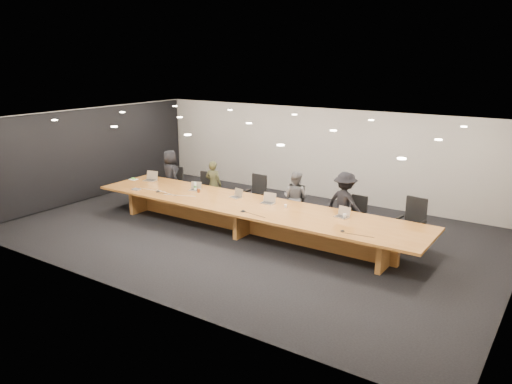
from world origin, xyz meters
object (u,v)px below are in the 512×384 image
at_px(water_bottle, 195,187).
at_px(mic_left, 158,191).
at_px(person_c, 295,198).
at_px(paper_cup_near, 286,206).
at_px(mic_center, 243,211).
at_px(chair_right, 355,216).
at_px(person_d, 345,203).
at_px(laptop_e, 342,212).
at_px(person_b, 214,184).
at_px(laptop_c, 236,193).
at_px(chair_mid_left, 254,195).
at_px(laptop_a, 150,176).
at_px(laptop_b, 195,186).
at_px(amber_mug, 199,191).
at_px(chair_far_left, 174,184).
at_px(person_a, 170,175).
at_px(chair_mid_right, 292,205).
at_px(chair_left, 204,189).
at_px(paper_cup_far, 345,216).
at_px(mic_right, 343,231).
at_px(chair_far_right, 411,223).
at_px(laptop_d, 268,198).
at_px(av_box, 136,189).
at_px(conference_table, 249,213).

xyz_separation_m(water_bottle, mic_left, (-0.78, -0.65, -0.10)).
xyz_separation_m(person_c, paper_cup_near, (0.28, -0.99, 0.08)).
height_order(water_bottle, mic_center, water_bottle).
xyz_separation_m(chair_right, person_d, (-0.26, -0.07, 0.29)).
relative_size(person_c, laptop_e, 4.60).
xyz_separation_m(person_b, laptop_c, (1.47, -0.92, 0.16)).
relative_size(chair_mid_left, laptop_a, 3.16).
xyz_separation_m(chair_right, laptop_c, (-2.91, -1.02, 0.37)).
relative_size(laptop_b, amber_mug, 2.92).
height_order(person_b, water_bottle, person_b).
xyz_separation_m(chair_far_left, person_a, (-0.11, -0.01, 0.25)).
height_order(chair_mid_right, person_a, person_a).
height_order(person_c, laptop_b, person_c).
relative_size(person_d, paper_cup_near, 20.20).
height_order(chair_left, paper_cup_far, chair_left).
distance_m(chair_far_left, chair_right, 5.91).
distance_m(chair_right, paper_cup_far, 1.08).
bearing_deg(person_d, mic_right, 125.54).
xyz_separation_m(laptop_b, paper_cup_near, (2.90, -0.01, -0.08)).
bearing_deg(chair_right, mic_center, -134.87).
relative_size(paper_cup_far, mic_right, 0.97).
distance_m(chair_far_right, laptop_a, 7.55).
relative_size(chair_left, laptop_a, 2.79).
bearing_deg(person_a, laptop_c, -176.29).
bearing_deg(amber_mug, mic_center, -20.60).
relative_size(chair_far_left, chair_mid_left, 0.91).
distance_m(laptop_d, av_box, 3.84).
distance_m(chair_right, person_c, 1.68).
xyz_separation_m(person_b, person_c, (2.72, 0.02, 0.01)).
bearing_deg(paper_cup_far, paper_cup_near, -178.67).
bearing_deg(chair_mid_left, chair_far_left, -173.90).
relative_size(chair_far_left, laptop_b, 3.56).
height_order(chair_far_left, laptop_c, chair_far_left).
height_order(person_a, av_box, person_a).
height_order(chair_right, laptop_b, chair_right).
bearing_deg(laptop_d, mic_right, -26.09).
bearing_deg(chair_far_right, mic_center, -145.04).
bearing_deg(conference_table, chair_left, 153.74).
relative_size(paper_cup_near, mic_left, 0.64).
distance_m(person_a, mic_right, 6.72).
relative_size(laptop_e, paper_cup_far, 3.08).
distance_m(chair_far_left, chair_far_right, 7.31).
distance_m(chair_far_left, laptop_e, 6.06).
distance_m(chair_right, laptop_a, 6.19).
xyz_separation_m(conference_table, chair_mid_right, (0.56, 1.20, 0.01)).
bearing_deg(paper_cup_far, mic_right, -68.62).
bearing_deg(paper_cup_far, person_a, 172.02).
bearing_deg(mic_left, laptop_e, 7.89).
bearing_deg(chair_mid_left, person_d, 3.16).
xyz_separation_m(laptop_c, mic_center, (0.86, -0.88, -0.10)).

